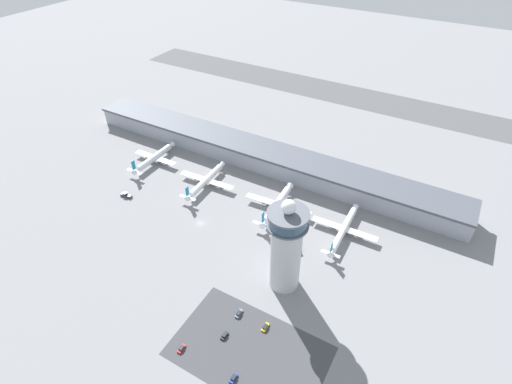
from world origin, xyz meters
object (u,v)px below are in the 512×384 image
(car_blue_compact, at_px, (239,314))
(car_red_hatchback, at_px, (233,378))
(control_tower, at_px, (286,247))
(service_truck_baggage, at_px, (126,195))
(car_maroon_suv, at_px, (265,327))
(airplane_gate_alpha, at_px, (154,158))
(service_truck_catering, at_px, (296,248))
(airplane_gate_charlie, at_px, (277,205))
(airplane_gate_delta, at_px, (344,229))
(airplane_gate_bravo, at_px, (206,180))
(car_silver_sedan, at_px, (181,349))
(service_truck_fuel, at_px, (277,207))
(car_yellow_taxi, at_px, (224,336))

(car_blue_compact, bearing_deg, car_red_hatchback, -62.46)
(control_tower, xyz_separation_m, service_truck_baggage, (-115.17, 11.47, -23.75))
(car_maroon_suv, bearing_deg, airplane_gate_alpha, 149.51)
(car_maroon_suv, distance_m, car_red_hatchback, 26.18)
(airplane_gate_alpha, bearing_deg, service_truck_catering, -12.40)
(airplane_gate_charlie, distance_m, airplane_gate_delta, 41.28)
(control_tower, bearing_deg, service_truck_catering, 100.69)
(service_truck_catering, height_order, car_maroon_suv, service_truck_catering)
(car_maroon_suv, bearing_deg, airplane_gate_delta, 82.78)
(airplane_gate_bravo, relative_size, car_silver_sedan, 9.92)
(service_truck_baggage, distance_m, car_maroon_suv, 125.22)
(airplane_gate_delta, xyz_separation_m, car_red_hatchback, (-9.26, -99.34, -3.14))
(airplane_gate_bravo, bearing_deg, service_truck_catering, -17.09)
(car_blue_compact, distance_m, car_silver_sedan, 29.10)
(service_truck_catering, bearing_deg, airplane_gate_delta, 53.22)
(airplane_gate_charlie, height_order, car_blue_compact, airplane_gate_charlie)
(airplane_gate_delta, bearing_deg, service_truck_baggage, -164.69)
(control_tower, bearing_deg, service_truck_fuel, 120.92)
(service_truck_catering, relative_size, car_red_hatchback, 1.87)
(car_blue_compact, xyz_separation_m, car_maroon_suv, (13.73, -0.17, -0.02))
(control_tower, height_order, airplane_gate_alpha, control_tower)
(car_blue_compact, height_order, car_red_hatchback, car_blue_compact)
(service_truck_fuel, distance_m, car_maroon_suv, 81.26)
(control_tower, bearing_deg, airplane_gate_bravo, 149.79)
(airplane_gate_bravo, distance_m, car_blue_compact, 99.83)
(car_blue_compact, height_order, car_maroon_suv, car_blue_compact)
(car_red_hatchback, bearing_deg, car_blue_compact, 117.54)
(car_silver_sedan, bearing_deg, car_blue_compact, 65.67)
(car_yellow_taxi, bearing_deg, airplane_gate_charlie, 102.33)
(service_truck_fuel, relative_size, car_silver_sedan, 1.62)
(service_truck_catering, bearing_deg, service_truck_baggage, -174.10)
(car_blue_compact, height_order, car_silver_sedan, car_blue_compact)
(airplane_gate_alpha, relative_size, service_truck_catering, 5.05)
(service_truck_fuel, distance_m, service_truck_baggage, 93.85)
(control_tower, relative_size, airplane_gate_delta, 1.17)
(car_maroon_suv, bearing_deg, service_truck_baggage, 162.35)
(service_truck_fuel, height_order, car_silver_sedan, service_truck_fuel)
(service_truck_fuel, height_order, car_maroon_suv, service_truck_fuel)
(airplane_gate_alpha, height_order, car_blue_compact, airplane_gate_alpha)
(service_truck_baggage, bearing_deg, car_blue_compact, -19.69)
(service_truck_catering, xyz_separation_m, car_maroon_suv, (8.48, -49.41, -0.48))
(car_blue_compact, xyz_separation_m, car_red_hatchback, (13.74, -26.34, -0.03))
(service_truck_baggage, bearing_deg, car_yellow_taxi, -25.39)
(car_yellow_taxi, bearing_deg, control_tower, 76.71)
(control_tower, xyz_separation_m, airplane_gate_charlie, (-27.84, 46.54, -20.41))
(airplane_gate_bravo, distance_m, car_silver_sedan, 113.93)
(service_truck_baggage, xyz_separation_m, car_blue_compact, (105.59, -37.80, -0.37))
(airplane_gate_charlie, distance_m, car_blue_compact, 75.21)
(car_yellow_taxi, height_order, car_red_hatchback, car_red_hatchback)
(airplane_gate_charlie, xyz_separation_m, car_blue_compact, (18.27, -72.87, -3.72))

